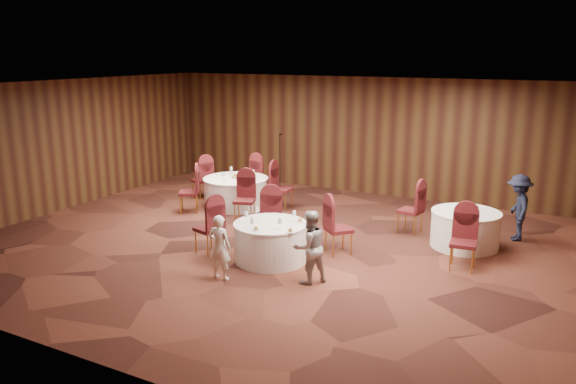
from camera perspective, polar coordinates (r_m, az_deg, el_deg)
The scene contains 15 objects.
ground at distance 11.58m, azimuth -1.34°, elevation -5.39°, with size 12.00×12.00×0.00m, color black.
room_shell at distance 11.08m, azimuth -1.40°, elevation 4.23°, with size 12.00×12.00×12.00m.
table_main at distance 10.63m, azimuth -1.79°, elevation -5.07°, with size 1.39×1.39×0.74m.
table_left at distance 14.38m, azimuth -5.30°, elevation 0.01°, with size 1.65×1.65×0.74m.
table_right at distance 11.92m, azimuth 17.54°, elevation -3.59°, with size 1.37×1.37×0.74m.
chairs_main at distance 11.27m, azimuth -1.52°, elevation -3.26°, with size 2.95×2.02×1.00m.
chairs_left at distance 14.33m, azimuth -5.32°, elevation 0.47°, with size 2.99×2.90×1.00m.
chairs_right at distance 11.57m, azimuth 14.65°, elevation -3.27°, with size 2.03×2.24×1.00m.
tabletop_main at distance 10.32m, azimuth -1.53°, elevation -2.91°, with size 1.11×1.00×0.22m.
tabletop_left at distance 14.28m, azimuth -5.33°, elevation 1.75°, with size 0.80×0.76×0.22m.
tabletop_right at distance 11.49m, azimuth 18.62°, elevation -1.61°, with size 0.08×0.08×0.22m.
mic_stand at distance 16.04m, azimuth -0.81°, elevation 1.92°, with size 0.24×0.24×1.62m.
woman_a at distance 9.79m, azimuth -6.95°, elevation -5.60°, with size 0.42×0.28×1.16m, color white.
woman_b at distance 9.56m, azimuth 2.19°, elevation -5.60°, with size 0.62×0.49×1.28m, color #A5A5A9.
man_c at distance 12.63m, azimuth 22.34°, elevation -1.48°, with size 0.91×0.52×1.40m, color black.
Camera 1 is at (5.34, -9.52, 3.87)m, focal length 35.00 mm.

